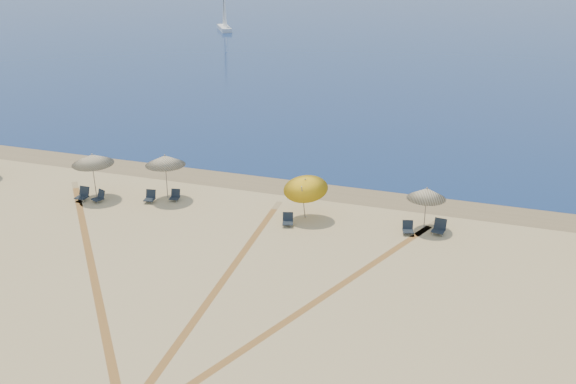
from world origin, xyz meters
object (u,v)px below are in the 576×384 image
chair_3 (150,197)px  chair_4 (175,196)px  chair_7 (439,227)px  sailboat_2 (224,13)px  chair_2 (99,197)px  chair_1 (83,194)px  chair_6 (408,228)px  chair_5 (288,220)px  umbrella_1 (92,159)px  umbrella_2 (165,160)px  umbrella_3 (305,185)px  umbrella_4 (427,193)px

chair_3 → chair_4: bearing=19.8°
chair_7 → sailboat_2: sailboat_2 is taller
chair_2 → chair_3: bearing=40.8°
chair_3 → sailboat_2: sailboat_2 is taller
chair_4 → chair_3: bearing=-160.3°
chair_7 → sailboat_2: bearing=130.9°
chair_3 → sailboat_2: (-22.70, 61.64, 2.15)m
chair_1 → chair_7: size_ratio=0.92×
chair_2 → chair_6: chair_2 is taller
chair_5 → chair_6: chair_5 is taller
umbrella_1 → umbrella_2: 4.10m
chair_4 → chair_7: (14.63, 0.35, 0.05)m
umbrella_2 → chair_1: (-4.34, -1.84, -1.91)m
umbrella_3 → chair_6: 5.70m
umbrella_1 → chair_2: size_ratio=3.25×
umbrella_3 → chair_1: 12.80m
umbrella_3 → chair_7: umbrella_3 is taller
umbrella_3 → chair_4: bearing=179.9°
chair_5 → umbrella_1: bearing=161.9°
umbrella_4 → chair_6: 1.98m
umbrella_2 → chair_1: size_ratio=3.50×
chair_7 → sailboat_2: size_ratio=0.10×
chair_1 → sailboat_2: size_ratio=0.09×
chair_3 → sailboat_2: size_ratio=0.09×
umbrella_1 → chair_7: 19.28m
umbrella_1 → umbrella_4: size_ratio=1.16×
umbrella_4 → chair_4: bearing=-176.8°
umbrella_2 → chair_6: (13.73, -0.36, -1.96)m
chair_1 → chair_2: (1.01, 0.09, -0.04)m
chair_2 → chair_5: bearing=24.7°
chair_1 → chair_3: 3.85m
chair_1 → chair_2: 1.01m
chair_5 → chair_7: (7.52, 1.52, 0.04)m
chair_3 → chair_6: 14.35m
chair_2 → chair_6: bearing=27.4°
umbrella_3 → chair_2: size_ratio=3.17×
umbrella_3 → chair_6: size_ratio=3.42×
chair_2 → chair_3: chair_3 is taller
chair_3 → chair_1: bearing=-174.4°
umbrella_4 → chair_5: 7.17m
chair_1 → chair_4: (4.93, 1.64, -0.05)m
umbrella_1 → chair_3: bearing=5.3°
umbrella_2 → chair_7: (15.22, 0.14, -1.91)m
umbrella_2 → chair_7: bearing=0.5°
umbrella_2 → chair_4: umbrella_2 is taller
chair_3 → chair_7: bearing=-5.4°
chair_5 → sailboat_2: size_ratio=0.09×
umbrella_3 → chair_6: bearing=-1.5°
chair_4 → chair_6: 13.14m
chair_3 → chair_4: (1.20, 0.66, -0.02)m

